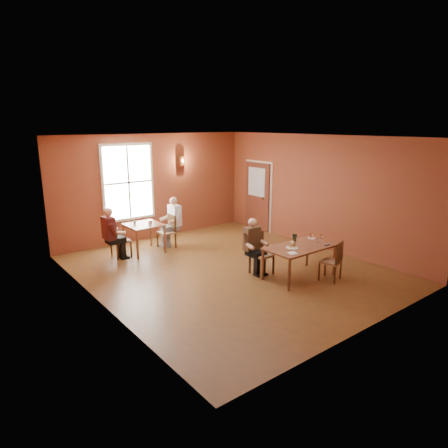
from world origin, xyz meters
TOP-DOWN VIEW (x-y plane):
  - ground at (0.00, 0.00)m, footprint 6.00×7.00m
  - wall_back at (0.00, 3.50)m, footprint 6.00×0.04m
  - wall_front at (0.00, -3.50)m, footprint 6.00×0.04m
  - wall_left at (-3.00, 0.00)m, footprint 0.04×7.00m
  - wall_right at (3.00, 0.00)m, footprint 0.04×7.00m
  - ceiling at (0.00, 0.00)m, footprint 6.00×7.00m
  - window at (-0.80, 3.45)m, footprint 1.36×0.10m
  - door at (2.94, 2.30)m, footprint 0.12×1.04m
  - wall_sconce at (0.90, 3.40)m, footprint 0.16×0.16m
  - main_table at (0.92, -1.28)m, footprint 1.52×0.85m
  - chair_diner_main at (0.42, -0.63)m, footprint 0.41×0.41m
  - diner_main at (0.42, -0.66)m, footprint 0.48×0.48m
  - chair_empty at (1.34, -1.79)m, footprint 0.48×0.48m
  - plate_food at (0.67, -1.28)m, footprint 0.33×0.33m
  - sandwich at (0.75, -1.22)m, footprint 0.09×0.09m
  - goblet_a at (1.40, -1.19)m, footprint 0.08×0.08m
  - goblet_b at (1.54, -1.36)m, footprint 0.09×0.09m
  - goblet_c at (1.27, -1.49)m, footprint 0.07×0.07m
  - menu_stand at (1.04, -1.02)m, footprint 0.12×0.08m
  - knife at (0.89, -1.56)m, footprint 0.18×0.05m
  - napkin at (0.44, -1.51)m, footprint 0.22×0.22m
  - side_plate at (1.59, -1.04)m, footprint 0.20×0.20m
  - sunglasses at (1.44, -1.60)m, footprint 0.13×0.04m
  - second_table at (-0.93, 2.37)m, footprint 0.85×0.85m
  - chair_diner_white at (-0.28, 2.37)m, footprint 0.39×0.39m
  - diner_white at (-0.25, 2.37)m, footprint 0.52×0.52m
  - chair_diner_maroon at (-1.58, 2.37)m, footprint 0.40×0.40m
  - diner_maroon at (-1.61, 2.37)m, footprint 0.51×0.51m
  - cup_a at (-0.80, 2.26)m, footprint 0.14×0.14m
  - cup_b at (-1.11, 2.53)m, footprint 0.13×0.13m

SIDE VIEW (x-z plane):
  - ground at x=0.00m, z-range -0.01..0.01m
  - main_table at x=0.92m, z-range 0.00..0.71m
  - second_table at x=-0.93m, z-range 0.00..0.75m
  - chair_empty at x=1.34m, z-range 0.00..0.87m
  - chair_diner_white at x=-0.28m, z-range 0.00..0.89m
  - chair_diner_maroon at x=-1.58m, z-range 0.00..0.91m
  - chair_diner_main at x=0.42m, z-range 0.00..0.93m
  - diner_main at x=0.42m, z-range 0.00..1.21m
  - diner_maroon at x=-1.61m, z-range 0.00..1.28m
  - diner_white at x=-0.25m, z-range 0.00..1.30m
  - knife at x=0.89m, z-range 0.71..0.71m
  - napkin at x=0.44m, z-range 0.71..0.72m
  - side_plate at x=1.59m, z-range 0.71..0.72m
  - sunglasses at x=1.44m, z-range 0.71..0.73m
  - plate_food at x=0.67m, z-range 0.71..0.74m
  - sandwich at x=0.75m, z-range 0.71..0.81m
  - cup_b at x=-1.11m, z-range 0.75..0.84m
  - goblet_c at x=1.27m, z-range 0.71..0.88m
  - cup_a at x=-0.80m, z-range 0.75..0.84m
  - goblet_b at x=1.54m, z-range 0.71..0.89m
  - goblet_a at x=1.40m, z-range 0.71..0.90m
  - menu_stand at x=1.04m, z-range 0.71..0.90m
  - door at x=2.94m, z-range 0.00..2.10m
  - wall_back at x=0.00m, z-range 0.00..3.00m
  - wall_front at x=0.00m, z-range 0.00..3.00m
  - wall_left at x=-3.00m, z-range 0.00..3.00m
  - wall_right at x=3.00m, z-range 0.00..3.00m
  - window at x=-0.80m, z-range 0.72..2.68m
  - wall_sconce at x=0.90m, z-range 2.06..2.34m
  - ceiling at x=0.00m, z-range 2.98..3.02m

